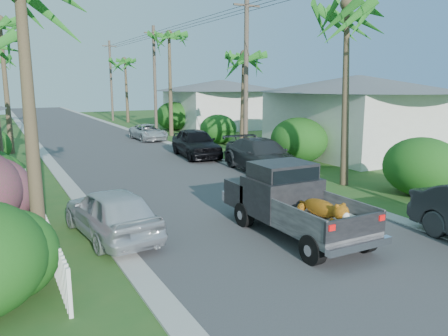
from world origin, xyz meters
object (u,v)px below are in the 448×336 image
palm_l_c (0,21)px  palm_r_c (169,35)px  palm_r_d (125,60)px  house_right_near (357,118)px  house_right_far (221,106)px  parked_car_rm (262,156)px  parked_car_rf (196,143)px  utility_pole_c (155,80)px  palm_r_b (243,55)px  parked_car_rd (148,132)px  utility_pole_b (246,78)px  parked_car_ln (111,213)px  pickup_truck (288,199)px  utility_pole_d (111,80)px  palm_r_a (350,6)px

palm_l_c → palm_r_c: (12.20, 4.00, 0.20)m
palm_r_d → house_right_near: 29.10m
palm_l_c → house_right_far: palm_l_c is taller
parked_car_rm → parked_car_rf: bearing=105.4°
parked_car_rm → utility_pole_c: (0.95, 18.17, 3.80)m
palm_r_b → palm_r_d: bearing=90.2°
parked_car_rf → palm_l_c: bearing=151.9°
parked_car_rd → utility_pole_b: size_ratio=0.47×
parked_car_ln → palm_l_c: 19.43m
pickup_truck → utility_pole_b: bearing=64.9°
house_right_far → utility_pole_d: (-7.40, 13.00, 2.48)m
palm_r_b → house_right_near: bearing=-25.1°
palm_l_c → house_right_near: 22.21m
utility_pole_d → house_right_far: bearing=-60.4°
pickup_truck → palm_r_c: 25.67m
parked_car_rm → parked_car_rd: size_ratio=1.29×
parked_car_rm → palm_l_c: 17.67m
parked_car_rm → parked_car_rd: 14.39m
palm_r_c → utility_pole_b: bearing=-92.6°
palm_r_d → utility_pole_c: utility_pole_c is taller
parked_car_rf → parked_car_rm: bearing=-72.6°
palm_r_d → utility_pole_d: size_ratio=0.89×
parked_car_rm → palm_r_d: bearing=91.1°
palm_l_c → palm_r_b: (12.60, -7.00, -1.96)m
palm_r_a → parked_car_rm: bearing=113.2°
palm_r_b → house_right_far: palm_r_b is taller
palm_r_d → palm_r_b: bearing=-89.8°
house_right_far → utility_pole_b: (-7.40, -17.00, 2.48)m
parked_car_rf → palm_l_c: size_ratio=0.53×
utility_pole_b → house_right_near: bearing=-7.7°
utility_pole_c → palm_r_d: bearing=85.7°
palm_r_b → utility_pole_d: bearing=92.0°
parked_car_rf → house_right_far: size_ratio=0.55×
palm_r_a → utility_pole_d: (-0.70, 37.00, -2.82)m
parked_car_rf → house_right_far: bearing=63.9°
palm_r_d → utility_pole_c: (-0.90, -12.00, -2.14)m
parked_car_rm → palm_r_c: 17.81m
palm_r_d → utility_pole_c: size_ratio=0.89×
parked_car_rd → utility_pole_b: (1.98, -11.19, 4.01)m
parked_car_rd → utility_pole_d: 19.34m
parked_car_rf → utility_pole_c: 13.34m
palm_r_a → house_right_far: bearing=74.4°
palm_r_b → utility_pole_d: 28.05m
utility_pole_d → parked_car_rd: bearing=-96.0°
parked_car_rf → palm_r_c: (2.60, 10.64, 7.27)m
palm_r_a → utility_pole_b: size_ratio=0.97×
pickup_truck → palm_r_c: palm_r_c is taller
parked_car_rf → parked_car_ln: bearing=-118.0°
house_right_far → pickup_truck: bearing=-114.1°
palm_l_c → utility_pole_c: 13.47m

